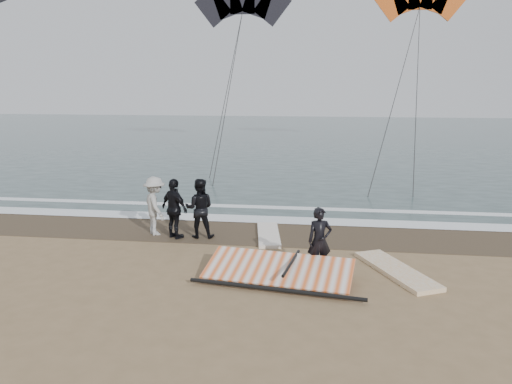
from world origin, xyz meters
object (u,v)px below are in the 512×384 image
at_px(board_white, 396,270).
at_px(man_main, 320,241).
at_px(board_cream, 269,235).
at_px(sail_rig, 276,270).

bearing_deg(board_white, man_main, 161.24).
xyz_separation_m(man_main, board_cream, (-1.53, 2.76, -0.76)).
bearing_deg(man_main, board_white, -8.04).
xyz_separation_m(board_cream, sail_rig, (0.53, -3.27, 0.14)).
distance_m(board_white, sail_rig, 2.97).
xyz_separation_m(board_white, sail_rig, (-2.87, -0.74, 0.14)).
relative_size(board_cream, sail_rig, 0.60).
xyz_separation_m(board_white, board_cream, (-3.40, 2.53, -0.01)).
relative_size(board_white, sail_rig, 0.69).
relative_size(man_main, sail_rig, 0.41).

